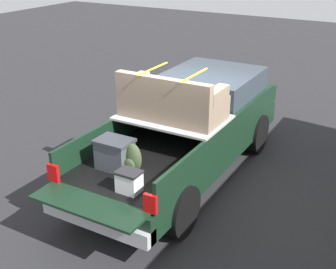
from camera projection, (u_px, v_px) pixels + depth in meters
The scene contains 2 objects.
ground_plane at pixel (183, 174), 8.97m from camera, with size 40.00×40.00×0.00m, color #262628.
pickup_truck at pixel (192, 124), 8.87m from camera, with size 6.05×2.06×2.23m.
Camera 1 is at (-7.00, -3.67, 4.33)m, focal length 47.80 mm.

